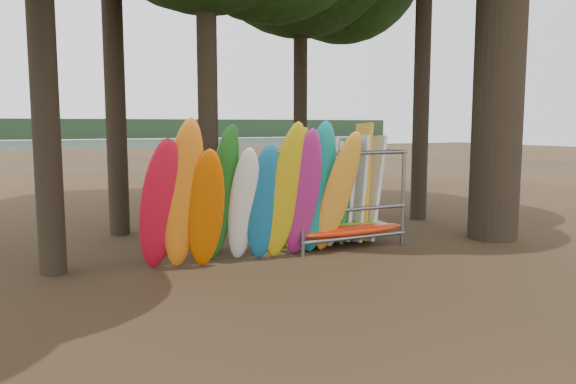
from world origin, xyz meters
name	(u,v)px	position (x,y,z in m)	size (l,w,h in m)	color
ground	(343,269)	(0.00, 0.00, 0.00)	(120.00, 120.00, 0.00)	#47331E
lake	(63,150)	(0.00, 60.00, 0.00)	(160.00, 160.00, 0.00)	gray
far_shore	(39,129)	(0.00, 110.00, 2.00)	(160.00, 4.00, 4.00)	black
kayak_row	(254,198)	(-1.39, 1.17, 1.37)	(4.64, 1.77, 3.09)	red
storage_rack	(337,200)	(1.12, 2.05, 1.06)	(2.99, 1.59, 2.90)	slate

